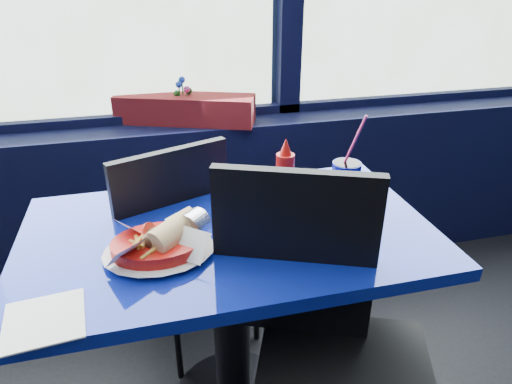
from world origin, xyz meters
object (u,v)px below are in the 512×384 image
planter_box (185,109)px  flower_vase (184,109)px  chair_near_back (187,238)px  soda_cup (345,182)px  near_table (230,279)px  food_basket (161,243)px  ketchup_bottle (285,175)px  chair_near_front (323,334)px

planter_box → flower_vase: (-0.00, -0.00, -0.00)m
chair_near_back → flower_vase: (0.07, 0.56, 0.33)m
soda_cup → chair_near_back: bearing=152.9°
near_table → food_basket: (-0.20, -0.08, 0.22)m
flower_vase → soda_cup: size_ratio=0.68×
near_table → planter_box: size_ratio=1.93×
chair_near_back → ketchup_bottle: ketchup_bottle is taller
planter_box → flower_vase: size_ratio=3.03×
food_basket → chair_near_front: bearing=-48.8°
near_table → food_basket: size_ratio=3.77×
near_table → food_basket: bearing=-157.9°
chair_near_front → ketchup_bottle: 0.51m
near_table → food_basket: 0.31m
chair_near_front → flower_vase: size_ratio=4.89×
planter_box → food_basket: size_ratio=1.96×
food_basket → soda_cup: size_ratio=1.04×
flower_vase → near_table: bearing=-88.1°
near_table → ketchup_bottle: 0.37m
chair_near_back → soda_cup: (0.50, -0.26, 0.29)m
near_table → flower_vase: 0.93m
near_table → planter_box: planter_box is taller
chair_near_back → flower_vase: size_ratio=4.54×
food_basket → ketchup_bottle: bearing=7.9°
planter_box → food_basket: planter_box is taller
chair_near_front → near_table: bearing=144.3°
chair_near_front → food_basket: chair_near_front is taller
near_table → chair_near_back: (-0.10, 0.32, -0.03)m
soda_cup → planter_box: bearing=117.2°
ketchup_bottle → soda_cup: size_ratio=0.73×
near_table → ketchup_bottle: size_ratio=5.43×
flower_vase → ketchup_bottle: (0.24, -0.76, -0.01)m
flower_vase → ketchup_bottle: flower_vase is taller
flower_vase → chair_near_back: bearing=-97.5°
ketchup_bottle → soda_cup: (0.18, -0.06, -0.02)m
ketchup_bottle → soda_cup: bearing=-17.9°
flower_vase → food_basket: flower_vase is taller
chair_near_back → food_basket: chair_near_back is taller
near_table → soda_cup: bearing=9.8°
near_table → planter_box: bearing=91.6°
chair_near_back → ketchup_bottle: size_ratio=4.22×
soda_cup → near_table: bearing=-170.2°
near_table → ketchup_bottle: bearing=31.3°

